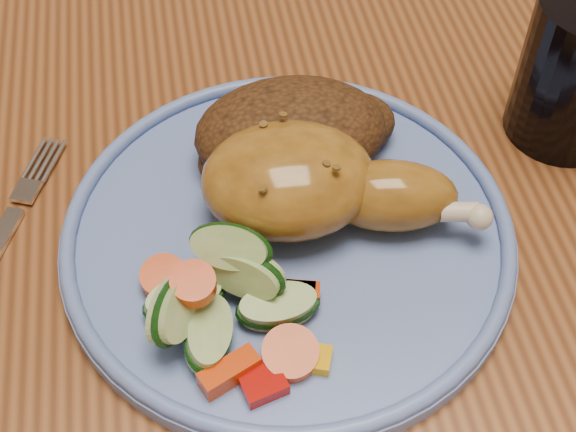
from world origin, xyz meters
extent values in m
cube|color=brown|center=(0.00, 0.00, 0.73)|extent=(0.90, 1.40, 0.04)
cube|color=brown|center=(-0.39, 0.64, 0.35)|extent=(0.06, 0.06, 0.71)
cube|color=brown|center=(0.39, 0.64, 0.35)|extent=(0.06, 0.06, 0.71)
cube|color=#4C2D16|center=(0.00, 0.55, 0.43)|extent=(0.42, 0.42, 0.04)
cylinder|color=#4C2D16|center=(-0.18, 0.37, 0.21)|extent=(0.04, 0.04, 0.41)
cylinder|color=#4C2D16|center=(-0.18, 0.73, 0.21)|extent=(0.04, 0.04, 0.41)
cylinder|color=#4C2D16|center=(0.18, 0.37, 0.21)|extent=(0.04, 0.04, 0.41)
cylinder|color=#4C2D16|center=(0.18, 0.73, 0.21)|extent=(0.04, 0.04, 0.41)
cylinder|color=#5772B7|center=(-0.10, -0.07, 0.76)|extent=(0.29, 0.29, 0.01)
torus|color=#5772B7|center=(-0.10, -0.07, 0.77)|extent=(0.29, 0.29, 0.01)
ellipsoid|color=#9C6820|center=(-0.10, -0.05, 0.79)|extent=(0.12, 0.10, 0.06)
ellipsoid|color=#9C6820|center=(-0.04, -0.07, 0.78)|extent=(0.09, 0.06, 0.04)
sphere|color=beige|center=(0.01, -0.09, 0.78)|extent=(0.02, 0.02, 0.02)
ellipsoid|color=#442711|center=(-0.09, 0.00, 0.79)|extent=(0.13, 0.10, 0.06)
ellipsoid|color=#442711|center=(-0.04, 0.01, 0.78)|extent=(0.06, 0.05, 0.04)
ellipsoid|color=#442711|center=(-0.13, -0.01, 0.77)|extent=(0.05, 0.05, 0.03)
cube|color=#A50A05|center=(-0.13, -0.17, 0.77)|extent=(0.03, 0.03, 0.01)
cube|color=#E5A507|center=(-0.10, -0.16, 0.77)|extent=(0.02, 0.02, 0.01)
cube|color=#E43B07|center=(-0.11, -0.12, 0.77)|extent=(0.03, 0.02, 0.01)
cube|color=#E43B07|center=(-0.15, -0.16, 0.77)|extent=(0.04, 0.03, 0.01)
cylinder|color=#E43B07|center=(-0.18, -0.09, 0.77)|extent=(0.03, 0.03, 0.02)
cylinder|color=#E43B07|center=(-0.12, -0.16, 0.77)|extent=(0.03, 0.03, 0.02)
cylinder|color=#E43B07|center=(-0.16, -0.12, 0.79)|extent=(0.03, 0.03, 0.02)
cube|color=#E43B07|center=(-0.11, -0.12, 0.77)|extent=(0.03, 0.02, 0.01)
cylinder|color=#B1CB84|center=(-0.16, -0.14, 0.77)|extent=(0.06, 0.06, 0.03)
cylinder|color=#B1CB84|center=(-0.14, -0.10, 0.79)|extent=(0.06, 0.06, 0.04)
cylinder|color=#B1CB84|center=(-0.17, -0.11, 0.77)|extent=(0.06, 0.06, 0.02)
cylinder|color=#B1CB84|center=(-0.12, -0.13, 0.77)|extent=(0.05, 0.05, 0.02)
cylinder|color=#B1CB84|center=(-0.18, -0.13, 0.79)|extent=(0.05, 0.06, 0.05)
cylinder|color=#B1CB84|center=(-0.13, -0.11, 0.78)|extent=(0.05, 0.05, 0.05)
cube|color=silver|center=(-0.27, 0.00, 0.75)|extent=(0.04, 0.06, 0.00)
camera|label=1|loc=(-0.16, -0.38, 1.17)|focal=50.00mm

